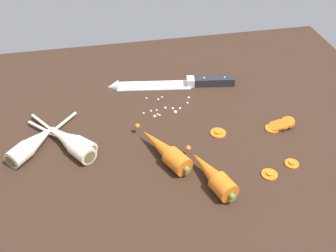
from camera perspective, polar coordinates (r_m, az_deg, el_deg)
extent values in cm
cube|color=#332116|center=(97.28, -0.23, -0.89)|extent=(120.00, 90.00, 4.00)
cube|color=silver|center=(110.14, -2.01, 5.83)|extent=(20.43, 7.34, 0.50)
cone|color=silver|center=(110.66, -7.84, 5.64)|extent=(3.56, 4.36, 3.96)
cube|color=silver|center=(110.18, 3.22, 6.33)|extent=(2.42, 3.21, 2.20)
cube|color=#232328|center=(110.99, 6.58, 6.38)|extent=(11.29, 4.41, 2.20)
sphere|color=silver|center=(110.02, 5.17, 6.85)|extent=(0.50, 0.50, 0.50)
sphere|color=silver|center=(110.88, 8.06, 6.88)|extent=(0.50, 0.50, 0.50)
cylinder|color=orange|center=(83.75, 1.35, -5.05)|extent=(6.09, 6.57, 4.20)
cone|color=orange|center=(87.42, -1.23, -2.79)|extent=(9.17, 13.06, 3.99)
sphere|color=orange|center=(92.86, -4.39, 0.00)|extent=(1.20, 1.20, 1.20)
cylinder|color=#5B7F3D|center=(82.00, 2.76, -6.28)|extent=(1.52, 1.43, 1.20)
cylinder|color=orange|center=(79.42, 7.93, -8.61)|extent=(5.44, 5.69, 4.20)
cone|color=orange|center=(82.40, 5.67, -6.19)|extent=(7.27, 11.73, 3.99)
sphere|color=orange|center=(86.85, 2.89, -3.17)|extent=(1.20, 1.20, 1.20)
cylinder|color=#5B7F3D|center=(77.97, 9.19, -9.94)|extent=(1.45, 1.33, 1.20)
cylinder|color=beige|center=(89.01, -11.98, -3.00)|extent=(6.17, 6.19, 4.00)
cone|color=beige|center=(93.01, -14.88, -1.43)|extent=(8.60, 8.69, 3.80)
cylinder|color=beige|center=(97.93, -17.50, -0.37)|extent=(6.87, 7.01, 0.70)
cylinder|color=brown|center=(87.65, -10.87, -3.59)|extent=(2.21, 2.17, 2.80)
cylinder|color=beige|center=(91.06, -20.42, -3.84)|extent=(6.20, 6.29, 4.00)
cone|color=beige|center=(94.17, -17.57, -1.47)|extent=(8.49, 9.04, 3.80)
cylinder|color=beige|center=(98.27, -14.77, 0.39)|extent=(6.59, 7.57, 0.70)
cylinder|color=brown|center=(90.04, -21.50, -4.73)|extent=(2.33, 2.04, 2.80)
cylinder|color=beige|center=(88.15, -12.16, -3.52)|extent=(6.34, 6.67, 4.00)
cone|color=beige|center=(93.16, -14.86, -1.35)|extent=(8.55, 9.97, 3.80)
cylinder|color=beige|center=(99.15, -17.24, 0.23)|extent=(6.46, 8.83, 0.70)
cylinder|color=brown|center=(86.43, -11.11, -4.36)|extent=(2.47, 1.85, 2.80)
cylinder|color=orange|center=(97.98, 14.64, -0.28)|extent=(3.38, 3.38, 0.70)
cylinder|color=orange|center=(98.22, 14.95, -0.05)|extent=(3.13, 3.08, 2.06)
cylinder|color=orange|center=(98.46, 15.55, 0.12)|extent=(3.19, 3.15, 2.03)
cylinder|color=orange|center=(98.48, 16.04, 0.20)|extent=(3.15, 3.09, 1.97)
cylinder|color=orange|center=(99.13, 16.69, 0.53)|extent=(3.46, 3.40, 1.82)
cylinder|color=orange|center=(89.83, 17.24, -5.09)|extent=(3.04, 3.04, 0.70)
cylinder|color=orange|center=(89.65, 17.28, -4.96)|extent=(1.28, 1.28, 0.16)
cylinder|color=orange|center=(94.27, 7.16, -0.91)|extent=(3.69, 3.69, 0.70)
cylinder|color=orange|center=(94.10, 7.17, -0.78)|extent=(1.55, 1.55, 0.16)
cylinder|color=orange|center=(86.20, 14.27, -6.63)|extent=(3.39, 3.39, 0.70)
cylinder|color=orange|center=(86.01, 14.30, -6.51)|extent=(1.43, 1.43, 0.16)
sphere|color=beige|center=(100.14, 1.05, 2.21)|extent=(0.89, 0.89, 0.89)
sphere|color=beige|center=(101.51, 1.71, 2.66)|extent=(0.58, 0.58, 0.58)
sphere|color=beige|center=(99.18, -1.19, 1.66)|extent=(0.53, 0.53, 0.53)
sphere|color=beige|center=(105.31, -3.11, 4.08)|extent=(0.51, 0.51, 0.51)
sphere|color=beige|center=(105.60, -0.88, 4.25)|extent=(0.50, 0.50, 0.50)
sphere|color=beige|center=(103.54, 2.80, 3.43)|extent=(0.56, 0.56, 0.56)
sphere|color=beige|center=(98.80, -1.95, 1.57)|extent=(0.75, 0.75, 0.75)
sphere|color=beige|center=(104.68, -1.49, 3.92)|extent=(0.60, 0.60, 0.60)
sphere|color=beige|center=(99.49, -1.51, 1.79)|extent=(0.53, 0.53, 0.53)
sphere|color=beige|center=(101.45, 0.67, 2.66)|extent=(0.61, 0.61, 0.61)
sphere|color=beige|center=(101.57, -0.39, 2.74)|extent=(0.69, 0.69, 0.69)
sphere|color=beige|center=(100.66, -2.44, 2.28)|extent=(0.56, 0.56, 0.56)
sphere|color=beige|center=(100.90, -1.65, 2.38)|extent=(0.50, 0.50, 0.50)
sphere|color=beige|center=(105.45, 2.96, 4.20)|extent=(0.67, 0.67, 0.67)
sphere|color=beige|center=(99.98, -3.50, 1.94)|extent=(0.54, 0.54, 0.54)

